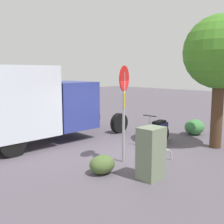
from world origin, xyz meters
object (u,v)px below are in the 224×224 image
Objects in this scene: box_truck_near at (13,103)px; utility_cabinet at (151,153)px; bike_rack_hoop at (166,163)px; motorcycle at (158,131)px; street_tree at (220,53)px; stop_sign at (124,99)px.

utility_cabinet is (-1.24, 5.27, -0.96)m from box_truck_near.
motorcycle is at bearing -137.00° from bike_rack_hoop.
bike_rack_hoop is (1.63, 1.52, -0.52)m from motorcycle.
bike_rack_hoop is at bearing -161.29° from utility_cabinet.
utility_cabinet is (4.09, 0.19, -2.72)m from street_tree.
motorcycle is 2.13× the size of bike_rack_hoop.
motorcycle is 0.38× the size of street_tree.
street_tree is (-5.33, 5.08, 1.76)m from box_truck_near.
motorcycle is at bearing -167.54° from stop_sign.
box_truck_near reaches higher than bike_rack_hoop.
stop_sign is 1.97m from utility_cabinet.
bike_rack_hoop is (-2.56, 4.82, -1.64)m from box_truck_near.
street_tree reaches higher than motorcycle.
street_tree reaches higher than box_truck_near.
bike_rack_hoop is at bearing 131.23° from stop_sign.
street_tree is (-1.14, 1.78, 2.88)m from motorcycle.
stop_sign is (2.48, 0.55, 1.44)m from motorcycle.
box_truck_near is at bearing -43.60° from street_tree.
street_tree reaches higher than stop_sign.
box_truck_near is 4.53× the size of motorcycle.
motorcycle is at bearing -38.65° from box_truck_near.
utility_cabinet is at bearing 71.54° from stop_sign.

